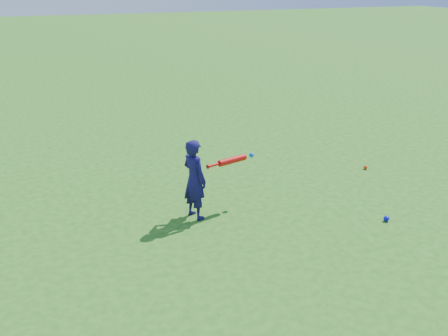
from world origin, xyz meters
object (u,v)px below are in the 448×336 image
object	(u,v)px
child	(195,179)
ground_ball_blue	(386,219)
ground_ball_red	(365,167)
bat_swing	(234,160)

from	to	relation	value
child	ground_ball_blue	size ratio (longest dim) A/B	14.39
ground_ball_red	bat_swing	distance (m)	2.83
ground_ball_red	bat_swing	xyz separation A→B (m)	(-2.70, -0.53, 0.68)
child	bat_swing	bearing A→B (deg)	-99.55
ground_ball_blue	bat_swing	bearing A→B (deg)	145.56
ground_ball_red	ground_ball_blue	distance (m)	1.97
ground_ball_red	ground_ball_blue	bearing A→B (deg)	-118.44
child	ground_ball_red	xyz separation A→B (m)	(3.32, 0.65, -0.53)
bat_swing	ground_ball_blue	bearing A→B (deg)	-50.19
child	ground_ball_blue	distance (m)	2.67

